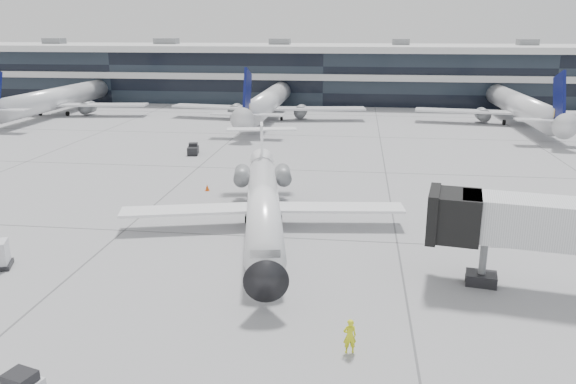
# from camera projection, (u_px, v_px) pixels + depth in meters

# --- Properties ---
(ground) EXTENTS (220.00, 220.00, 0.00)m
(ground) POSITION_uv_depth(u_px,v_px,m) (257.00, 237.00, 40.46)
(ground) COLOR #959597
(ground) RESTS_ON ground
(terminal) EXTENTS (170.00, 22.00, 10.00)m
(terminal) POSITION_uv_depth(u_px,v_px,m) (326.00, 75.00, 117.15)
(terminal) COLOR black
(terminal) RESTS_ON ground
(bg_jet_left) EXTENTS (32.00, 40.00, 9.60)m
(bg_jet_left) POSITION_uv_depth(u_px,v_px,m) (60.00, 114.00, 98.27)
(bg_jet_left) COLOR silver
(bg_jet_left) RESTS_ON ground
(bg_jet_center) EXTENTS (32.00, 40.00, 9.60)m
(bg_jet_center) POSITION_uv_depth(u_px,v_px,m) (268.00, 118.00, 93.80)
(bg_jet_center) COLOR silver
(bg_jet_center) RESTS_ON ground
(bg_jet_right) EXTENTS (32.00, 40.00, 9.60)m
(bg_jet_right) POSITION_uv_depth(u_px,v_px,m) (517.00, 123.00, 88.97)
(bg_jet_right) COLOR silver
(bg_jet_right) RESTS_ON ground
(regional_jet) EXTENTS (21.20, 26.43, 6.13)m
(regional_jet) POSITION_uv_depth(u_px,v_px,m) (263.00, 201.00, 41.82)
(regional_jet) COLOR white
(regional_jet) RESTS_ON ground
(ramp_worker) EXTENTS (0.71, 0.55, 1.72)m
(ramp_worker) POSITION_uv_depth(u_px,v_px,m) (350.00, 336.00, 25.74)
(ramp_worker) COLOR yellow
(ramp_worker) RESTS_ON ground
(traffic_cone) EXTENTS (0.40, 0.40, 0.59)m
(traffic_cone) POSITION_uv_depth(u_px,v_px,m) (207.00, 188.00, 51.85)
(traffic_cone) COLOR #D84A0B
(traffic_cone) RESTS_ON ground
(far_tug) EXTENTS (1.53, 2.21, 1.30)m
(far_tug) POSITION_uv_depth(u_px,v_px,m) (193.00, 149.00, 66.80)
(far_tug) COLOR black
(far_tug) RESTS_ON ground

